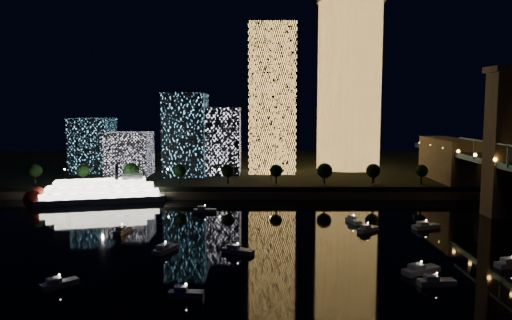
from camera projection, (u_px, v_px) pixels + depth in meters
The scene contains 10 objects.
ground at pixel (331, 261), 119.31m from camera, with size 520.00×520.00×0.00m, color black.
far_bank at pixel (290, 168), 278.11m from camera, with size 420.00×160.00×5.00m, color black.
seawall at pixel (301, 195), 200.67m from camera, with size 420.00×6.00×3.00m, color #6B5E4C.
tower_cylindrical at pixel (349, 85), 253.46m from camera, with size 34.00×34.00×85.63m.
tower_rectangular at pixel (272, 99), 240.84m from camera, with size 22.24×22.24×70.77m, color #FFB651.
midrise_blocks at pixel (169, 141), 237.00m from camera, with size 81.87×33.54×38.01m.
riverboat at pixel (95, 193), 191.71m from camera, with size 51.81×22.10×15.33m.
motorboats at pixel (298, 245), 130.09m from camera, with size 107.47×80.50×2.78m.
esplanade_trees at pixel (222, 171), 205.84m from camera, with size 165.48×6.54×8.77m.
street_lamps at pixel (219, 172), 211.96m from camera, with size 132.70×0.70×5.65m.
Camera 1 is at (-17.32, -116.09, 37.02)m, focal length 35.00 mm.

